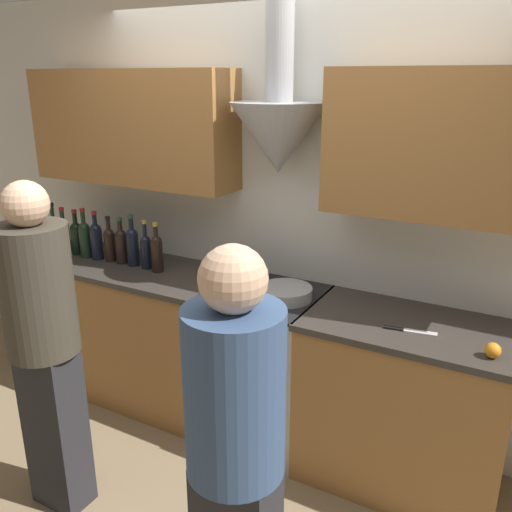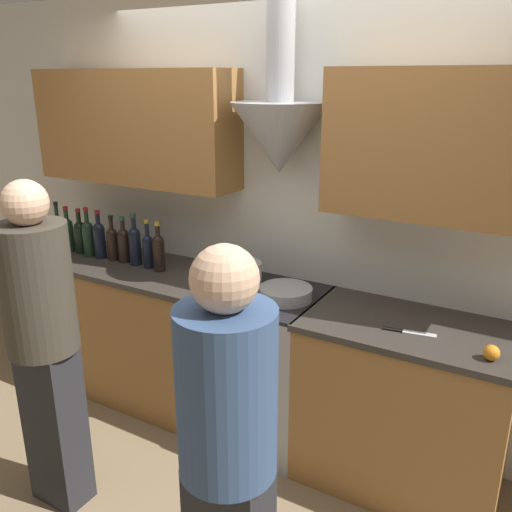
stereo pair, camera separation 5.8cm
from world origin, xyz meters
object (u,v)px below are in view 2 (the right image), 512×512
(wine_bottle_3, at_px, (88,237))
(orange_fruit, at_px, (492,353))
(wine_bottle_7, at_px, (135,244))
(wine_bottle_5, at_px, (112,242))
(wine_bottle_4, at_px, (99,238))
(wine_bottle_6, at_px, (124,243))
(wine_bottle_1, at_px, (68,233))
(person_foreground_right, at_px, (228,450))
(wine_bottle_2, at_px, (80,235))
(person_foreground_left, at_px, (43,336))
(wine_bottle_8, at_px, (148,249))
(stock_pot, at_px, (241,276))
(wine_bottle_9, at_px, (159,251))
(stove_range, at_px, (265,364))
(wine_bottle_0, at_px, (59,231))
(mixing_bowl, at_px, (286,293))

(wine_bottle_3, bearing_deg, orange_fruit, -3.52)
(wine_bottle_3, bearing_deg, wine_bottle_7, 3.99)
(wine_bottle_5, bearing_deg, wine_bottle_4, -174.31)
(wine_bottle_6, bearing_deg, wine_bottle_4, -174.63)
(orange_fruit, bearing_deg, wine_bottle_1, 176.58)
(orange_fruit, height_order, person_foreground_right, person_foreground_right)
(wine_bottle_2, distance_m, person_foreground_left, 1.31)
(wine_bottle_5, xyz_separation_m, wine_bottle_8, (0.31, 0.00, -0.00))
(wine_bottle_5, xyz_separation_m, stock_pot, (1.02, -0.02, -0.04))
(wine_bottle_5, relative_size, wine_bottle_9, 0.96)
(stove_range, height_order, wine_bottle_3, wine_bottle_3)
(wine_bottle_6, bearing_deg, stove_range, -0.40)
(wine_bottle_1, bearing_deg, wine_bottle_2, 10.60)
(person_foreground_left, bearing_deg, wine_bottle_2, 129.27)
(wine_bottle_0, bearing_deg, stock_pot, -0.71)
(wine_bottle_2, xyz_separation_m, wine_bottle_5, (0.31, -0.01, -0.00))
(stock_pot, relative_size, mixing_bowl, 0.80)
(stock_pot, bearing_deg, stove_range, 9.64)
(wine_bottle_1, height_order, wine_bottle_4, wine_bottle_4)
(wine_bottle_2, xyz_separation_m, stock_pot, (1.33, -0.03, -0.04))
(wine_bottle_0, distance_m, wine_bottle_7, 0.70)
(wine_bottle_6, xyz_separation_m, stock_pot, (0.93, -0.03, -0.05))
(wine_bottle_4, height_order, wine_bottle_6, wine_bottle_4)
(stove_range, xyz_separation_m, wine_bottle_3, (-1.36, -0.02, 0.60))
(wine_bottle_0, bearing_deg, wine_bottle_2, 2.97)
(stove_range, xyz_separation_m, wine_bottle_7, (-0.97, 0.01, 0.60))
(wine_bottle_6, bearing_deg, mixing_bowl, -1.30)
(stove_range, xyz_separation_m, wine_bottle_6, (-1.07, 0.01, 0.59))
(wine_bottle_7, distance_m, orange_fruit, 2.21)
(wine_bottle_2, xyz_separation_m, orange_fruit, (2.70, -0.19, -0.09))
(wine_bottle_0, height_order, wine_bottle_3, same)
(wine_bottle_6, bearing_deg, wine_bottle_8, -1.49)
(wine_bottle_1, xyz_separation_m, wine_bottle_6, (0.50, 0.02, -0.00))
(stove_range, bearing_deg, wine_bottle_4, -179.49)
(wine_bottle_3, xyz_separation_m, wine_bottle_9, (0.61, 0.01, -0.01))
(wine_bottle_0, xyz_separation_m, wine_bottle_1, (0.10, -0.01, -0.00))
(wine_bottle_9, distance_m, person_foreground_right, 1.78)
(wine_bottle_7, relative_size, mixing_bowl, 1.14)
(wine_bottle_0, bearing_deg, wine_bottle_3, -2.91)
(wine_bottle_7, relative_size, person_foreground_right, 0.21)
(wine_bottle_7, relative_size, wine_bottle_8, 1.07)
(stove_range, distance_m, wine_bottle_6, 1.22)
(person_foreground_right, bearing_deg, stove_range, 113.79)
(wine_bottle_4, distance_m, wine_bottle_8, 0.41)
(wine_bottle_4, xyz_separation_m, person_foreground_right, (1.81, -1.21, -0.17))
(wine_bottle_6, height_order, wine_bottle_8, wine_bottle_8)
(wine_bottle_8, bearing_deg, stove_range, -0.13)
(wine_bottle_8, relative_size, wine_bottle_9, 1.00)
(wine_bottle_3, bearing_deg, stove_range, 0.88)
(orange_fruit, height_order, person_foreground_left, person_foreground_left)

